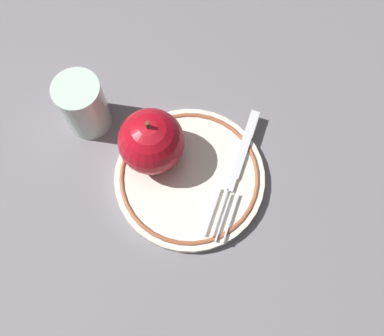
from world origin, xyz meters
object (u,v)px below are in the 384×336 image
plate (192,175)px  apple_red_whole (151,142)px  fork (237,168)px  drinking_glass (83,105)px

plate → apple_red_whole: size_ratio=2.12×
apple_red_whole → fork: (0.08, 0.07, -0.04)m
apple_red_whole → drinking_glass: size_ratio=1.07×
plate → fork: size_ratio=1.19×
fork → drinking_glass: drinking_glass is taller
drinking_glass → fork: bearing=31.6°
plate → drinking_glass: (-0.15, -0.06, 0.03)m
plate → apple_red_whole: bearing=-155.2°
plate → apple_red_whole: apple_red_whole is taller
apple_red_whole → fork: size_ratio=0.56×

